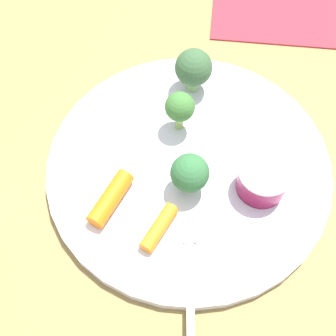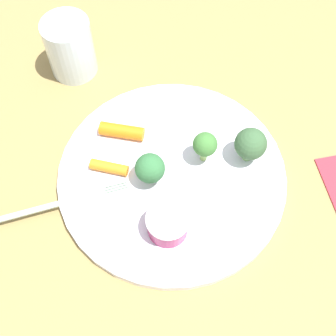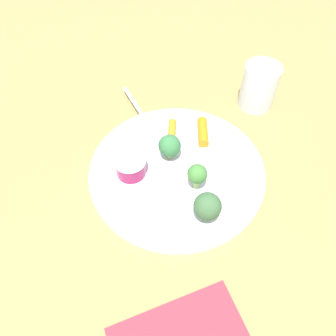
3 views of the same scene
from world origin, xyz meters
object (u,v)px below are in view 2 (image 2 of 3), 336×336
(carrot_stick_1, at_px, (109,167))
(carrot_stick_0, at_px, (122,131))
(sauce_cup, at_px, (170,224))
(broccoli_floret_2, at_px, (205,145))
(broccoli_floret_1, at_px, (251,144))
(plate, at_px, (172,176))
(drinking_glass, at_px, (70,48))
(broccoli_floret_0, at_px, (150,168))
(fork, at_px, (63,203))

(carrot_stick_1, bearing_deg, carrot_stick_0, 79.62)
(sauce_cup, relative_size, broccoli_floret_2, 1.02)
(broccoli_floret_1, height_order, carrot_stick_0, broccoli_floret_1)
(carrot_stick_0, bearing_deg, plate, -37.80)
(carrot_stick_0, distance_m, carrot_stick_1, 0.05)
(carrot_stick_1, xyz_separation_m, drinking_glass, (-0.07, 0.17, 0.02))
(sauce_cup, height_order, drinking_glass, drinking_glass)
(carrot_stick_1, bearing_deg, broccoli_floret_1, 9.94)
(carrot_stick_0, xyz_separation_m, carrot_stick_1, (-0.01, -0.05, -0.00))
(broccoli_floret_0, distance_m, carrot_stick_0, 0.08)
(broccoli_floret_0, xyz_separation_m, broccoli_floret_2, (0.06, 0.03, 0.00))
(sauce_cup, xyz_separation_m, fork, (-0.13, 0.02, -0.01))
(carrot_stick_0, bearing_deg, fork, -120.12)
(sauce_cup, bearing_deg, broccoli_floret_1, 49.12)
(broccoli_floret_0, bearing_deg, carrot_stick_0, 124.43)
(broccoli_floret_1, xyz_separation_m, drinking_glass, (-0.24, 0.14, -0.00))
(carrot_stick_1, bearing_deg, sauce_cup, -42.71)
(broccoli_floret_0, distance_m, fork, 0.11)
(broccoli_floret_2, height_order, carrot_stick_0, broccoli_floret_2)
(sauce_cup, bearing_deg, carrot_stick_1, 137.29)
(broccoli_floret_2, bearing_deg, carrot_stick_0, 165.33)
(carrot_stick_1, bearing_deg, broccoli_floret_2, 11.77)
(carrot_stick_1, bearing_deg, drinking_glass, 113.75)
(broccoli_floret_1, bearing_deg, carrot_stick_0, 172.22)
(sauce_cup, height_order, broccoli_floret_2, broccoli_floret_2)
(broccoli_floret_0, bearing_deg, carrot_stick_1, 168.85)
(sauce_cup, height_order, carrot_stick_1, sauce_cup)
(plate, distance_m, carrot_stick_1, 0.08)
(broccoli_floret_1, bearing_deg, carrot_stick_1, -170.06)
(carrot_stick_1, height_order, drinking_glass, drinking_glass)
(plate, xyz_separation_m, carrot_stick_1, (-0.08, 0.00, 0.01))
(plate, relative_size, carrot_stick_0, 4.97)
(broccoli_floret_0, bearing_deg, drinking_glass, 125.21)
(fork, height_order, drinking_glass, drinking_glass)
(fork, bearing_deg, sauce_cup, -10.56)
(sauce_cup, bearing_deg, carrot_stick_0, 119.35)
(plate, height_order, broccoli_floret_1, broccoli_floret_1)
(broccoli_floret_1, xyz_separation_m, broccoli_floret_2, (-0.05, -0.01, 0.00))
(broccoli_floret_2, bearing_deg, carrot_stick_1, -168.23)
(broccoli_floret_1, bearing_deg, broccoli_floret_0, -161.26)
(fork, bearing_deg, carrot_stick_1, 45.22)
(broccoli_floret_2, height_order, fork, broccoli_floret_2)
(sauce_cup, relative_size, carrot_stick_0, 0.87)
(carrot_stick_1, height_order, fork, carrot_stick_1)
(sauce_cup, bearing_deg, fork, 169.44)
(broccoli_floret_1, bearing_deg, fork, -160.06)
(plate, height_order, broccoli_floret_2, broccoli_floret_2)
(broccoli_floret_0, relative_size, drinking_glass, 0.55)
(carrot_stick_1, relative_size, fork, 0.30)
(sauce_cup, distance_m, fork, 0.13)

